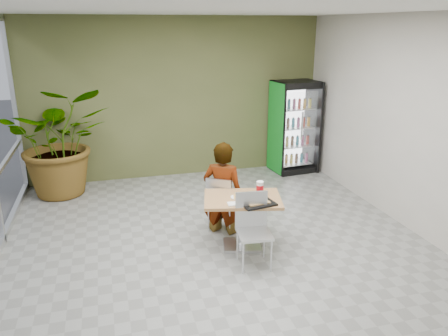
{
  "coord_description": "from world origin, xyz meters",
  "views": [
    {
      "loc": [
        -1.41,
        -5.21,
        3.02
      ],
      "look_at": [
        0.23,
        0.7,
        1.0
      ],
      "focal_mm": 35.0,
      "sensor_mm": 36.0,
      "label": 1
    }
  ],
  "objects_px": {
    "dining_table": "(242,212)",
    "seated_woman": "(223,197)",
    "soda_cup": "(260,188)",
    "potted_plant": "(60,141)",
    "chair_near": "(253,223)",
    "chair_far": "(220,200)",
    "cafeteria_tray": "(257,203)",
    "beverage_fridge": "(294,127)"
  },
  "relations": [
    {
      "from": "dining_table",
      "to": "seated_woman",
      "type": "xyz_separation_m",
      "value": [
        -0.12,
        0.58,
        0.01
      ]
    },
    {
      "from": "soda_cup",
      "to": "potted_plant",
      "type": "relative_size",
      "value": 0.09
    },
    {
      "from": "chair_near",
      "to": "chair_far",
      "type": "bearing_deg",
      "value": 105.67
    },
    {
      "from": "chair_far",
      "to": "soda_cup",
      "type": "bearing_deg",
      "value": 165.13
    },
    {
      "from": "seated_woman",
      "to": "soda_cup",
      "type": "height_order",
      "value": "seated_woman"
    },
    {
      "from": "potted_plant",
      "to": "dining_table",
      "type": "bearing_deg",
      "value": -48.37
    },
    {
      "from": "seated_woman",
      "to": "potted_plant",
      "type": "relative_size",
      "value": 0.85
    },
    {
      "from": "dining_table",
      "to": "soda_cup",
      "type": "distance_m",
      "value": 0.42
    },
    {
      "from": "chair_far",
      "to": "soda_cup",
      "type": "distance_m",
      "value": 0.73
    },
    {
      "from": "dining_table",
      "to": "soda_cup",
      "type": "height_order",
      "value": "soda_cup"
    },
    {
      "from": "chair_far",
      "to": "cafeteria_tray",
      "type": "xyz_separation_m",
      "value": [
        0.29,
        -0.83,
        0.25
      ]
    },
    {
      "from": "seated_woman",
      "to": "soda_cup",
      "type": "relative_size",
      "value": 9.27
    },
    {
      "from": "dining_table",
      "to": "cafeteria_tray",
      "type": "distance_m",
      "value": 0.37
    },
    {
      "from": "dining_table",
      "to": "chair_near",
      "type": "relative_size",
      "value": 1.24
    },
    {
      "from": "chair_far",
      "to": "chair_near",
      "type": "relative_size",
      "value": 0.91
    },
    {
      "from": "soda_cup",
      "to": "cafeteria_tray",
      "type": "xyz_separation_m",
      "value": [
        -0.16,
        -0.35,
        -0.08
      ]
    },
    {
      "from": "chair_far",
      "to": "seated_woman",
      "type": "xyz_separation_m",
      "value": [
        0.05,
        0.03,
        0.04
      ]
    },
    {
      "from": "soda_cup",
      "to": "beverage_fridge",
      "type": "distance_m",
      "value": 3.45
    },
    {
      "from": "chair_near",
      "to": "soda_cup",
      "type": "bearing_deg",
      "value": 67.54
    },
    {
      "from": "chair_near",
      "to": "dining_table",
      "type": "bearing_deg",
      "value": 96.13
    },
    {
      "from": "seated_woman",
      "to": "beverage_fridge",
      "type": "relative_size",
      "value": 0.88
    },
    {
      "from": "chair_near",
      "to": "cafeteria_tray",
      "type": "relative_size",
      "value": 2.17
    },
    {
      "from": "chair_near",
      "to": "beverage_fridge",
      "type": "xyz_separation_m",
      "value": [
        2.11,
        3.43,
        0.4
      ]
    },
    {
      "from": "chair_far",
      "to": "beverage_fridge",
      "type": "distance_m",
      "value": 3.37
    },
    {
      "from": "beverage_fridge",
      "to": "dining_table",
      "type": "bearing_deg",
      "value": -130.98
    },
    {
      "from": "chair_near",
      "to": "cafeteria_tray",
      "type": "xyz_separation_m",
      "value": [
        0.12,
        0.16,
        0.2
      ]
    },
    {
      "from": "seated_woman",
      "to": "cafeteria_tray",
      "type": "distance_m",
      "value": 0.92
    },
    {
      "from": "chair_near",
      "to": "beverage_fridge",
      "type": "distance_m",
      "value": 4.05
    },
    {
      "from": "chair_far",
      "to": "seated_woman",
      "type": "bearing_deg",
      "value": -118.21
    },
    {
      "from": "dining_table",
      "to": "chair_far",
      "type": "bearing_deg",
      "value": 106.84
    },
    {
      "from": "chair_near",
      "to": "soda_cup",
      "type": "xyz_separation_m",
      "value": [
        0.28,
        0.51,
        0.27
      ]
    },
    {
      "from": "potted_plant",
      "to": "seated_woman",
      "type": "bearing_deg",
      "value": -43.24
    },
    {
      "from": "chair_far",
      "to": "seated_woman",
      "type": "relative_size",
      "value": 0.51
    },
    {
      "from": "chair_far",
      "to": "beverage_fridge",
      "type": "relative_size",
      "value": 0.45
    },
    {
      "from": "seated_woman",
      "to": "beverage_fridge",
      "type": "height_order",
      "value": "beverage_fridge"
    },
    {
      "from": "beverage_fridge",
      "to": "potted_plant",
      "type": "xyz_separation_m",
      "value": [
        -4.67,
        -0.11,
        0.04
      ]
    },
    {
      "from": "chair_far",
      "to": "cafeteria_tray",
      "type": "height_order",
      "value": "chair_far"
    },
    {
      "from": "cafeteria_tray",
      "to": "beverage_fridge",
      "type": "relative_size",
      "value": 0.23
    },
    {
      "from": "soda_cup",
      "to": "cafeteria_tray",
      "type": "bearing_deg",
      "value": -114.5
    },
    {
      "from": "cafeteria_tray",
      "to": "chair_far",
      "type": "bearing_deg",
      "value": 109.07
    },
    {
      "from": "dining_table",
      "to": "cafeteria_tray",
      "type": "height_order",
      "value": "cafeteria_tray"
    },
    {
      "from": "chair_far",
      "to": "dining_table",
      "type": "bearing_deg",
      "value": 139.03
    }
  ]
}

